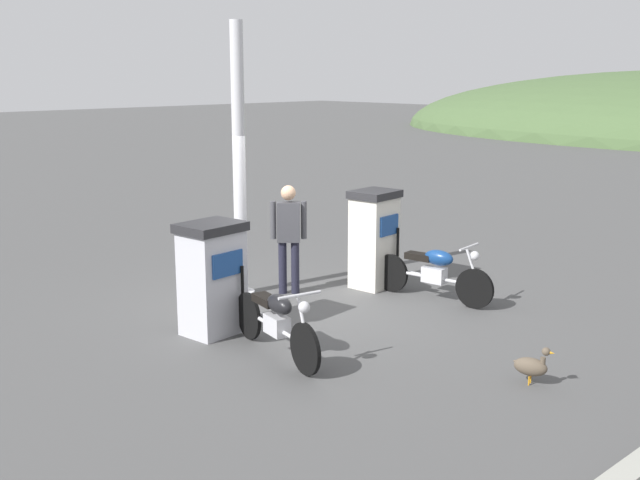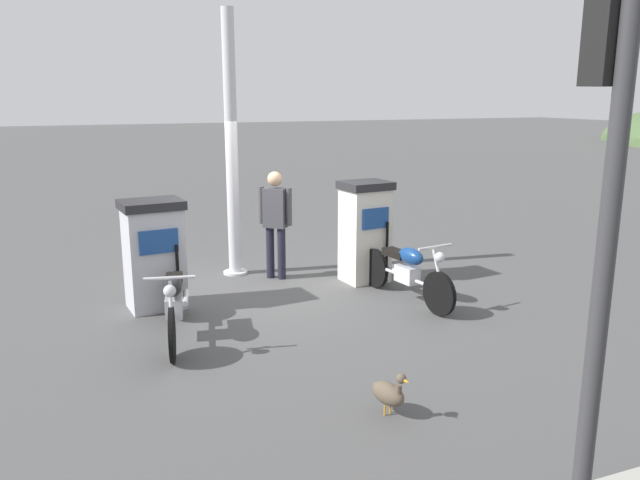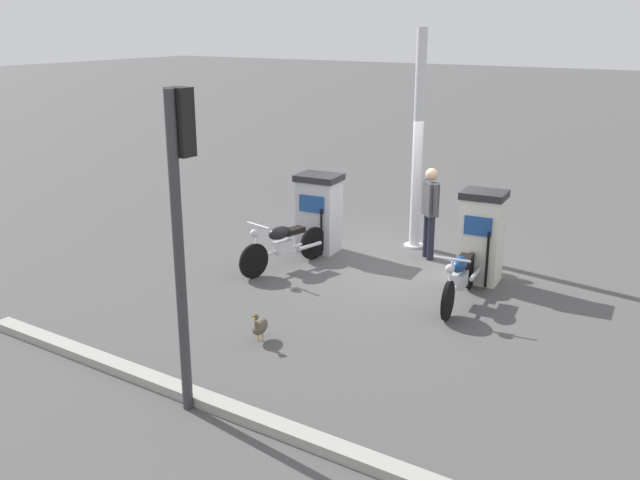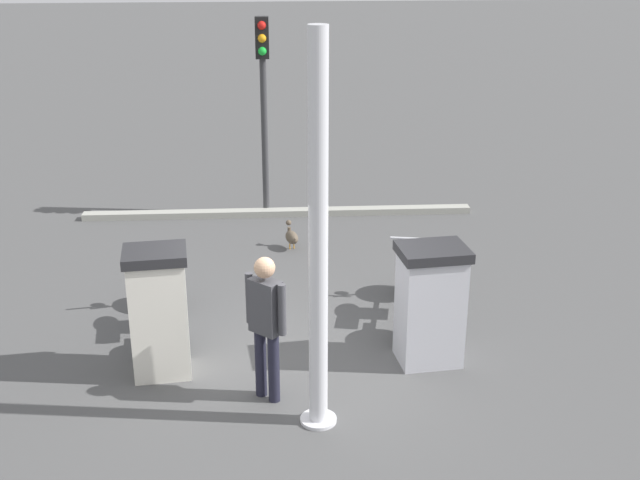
{
  "view_description": "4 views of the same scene",
  "coord_description": "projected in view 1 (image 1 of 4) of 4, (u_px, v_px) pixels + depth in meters",
  "views": [
    {
      "loc": [
        8.06,
        -7.57,
        3.45
      ],
      "look_at": [
        0.9,
        -0.49,
        1.25
      ],
      "focal_mm": 43.2,
      "sensor_mm": 36.0,
      "label": 1
    },
    {
      "loc": [
        8.53,
        -2.83,
        2.89
      ],
      "look_at": [
        1.54,
        0.2,
        1.12
      ],
      "focal_mm": 34.99,
      "sensor_mm": 36.0,
      "label": 2
    },
    {
      "loc": [
        11.26,
        5.4,
        4.31
      ],
      "look_at": [
        1.71,
        -0.55,
        0.83
      ],
      "focal_mm": 39.85,
      "sensor_mm": 36.0,
      "label": 3
    },
    {
      "loc": [
        -8.54,
        0.49,
        4.94
      ],
      "look_at": [
        0.99,
        -0.37,
        1.28
      ],
      "focal_mm": 44.42,
      "sensor_mm": 36.0,
      "label": 4
    }
  ],
  "objects": [
    {
      "name": "fuel_pump_far",
      "position": [
        374.0,
        238.0,
        12.47
      ],
      "size": [
        0.68,
        0.78,
        1.6
      ],
      "color": "silver",
      "rests_on": "ground"
    },
    {
      "name": "motorcycle_far_pump",
      "position": [
        434.0,
        271.0,
        11.81
      ],
      "size": [
        2.07,
        0.56,
        0.94
      ],
      "color": "black",
      "rests_on": "ground"
    },
    {
      "name": "attendant_person",
      "position": [
        289.0,
        232.0,
        12.05
      ],
      "size": [
        0.46,
        0.47,
        1.73
      ],
      "color": "#1E1E2D",
      "rests_on": "ground"
    },
    {
      "name": "motorcycle_near_pump",
      "position": [
        277.0,
        319.0,
        9.45
      ],
      "size": [
        2.04,
        0.74,
        0.95
      ],
      "color": "black",
      "rests_on": "ground"
    },
    {
      "name": "wandering_duck",
      "position": [
        531.0,
        366.0,
        8.64
      ],
      "size": [
        0.46,
        0.28,
        0.47
      ],
      "color": "brown",
      "rests_on": "ground"
    },
    {
      "name": "ground_plane",
      "position": [
        301.0,
        307.0,
        11.54
      ],
      "size": [
        120.0,
        120.0,
        0.0
      ],
      "primitive_type": "plane",
      "color": "#4C4C4C"
    },
    {
      "name": "canopy_support_pole",
      "position": [
        239.0,
        166.0,
        11.83
      ],
      "size": [
        0.4,
        0.4,
        4.21
      ],
      "color": "silver",
      "rests_on": "ground"
    },
    {
      "name": "fuel_pump_near",
      "position": [
        212.0,
        278.0,
        10.24
      ],
      "size": [
        0.72,
        0.87,
        1.52
      ],
      "color": "silver",
      "rests_on": "ground"
    }
  ]
}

